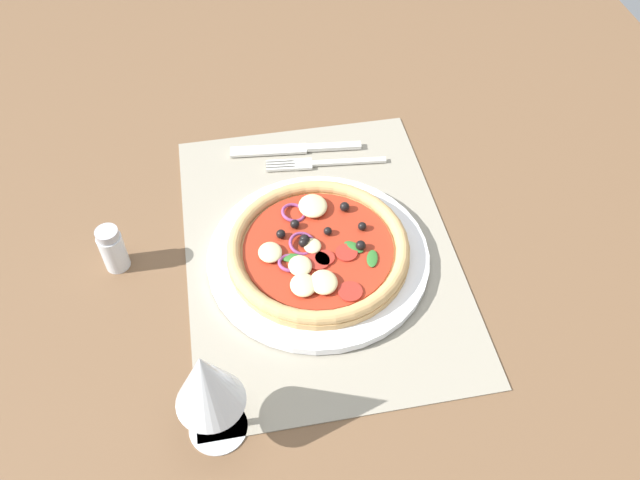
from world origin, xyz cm
name	(u,v)px	position (x,y,z in cm)	size (l,w,h in cm)	color
ground_plane	(319,254)	(0.00, 0.00, -1.20)	(190.00, 140.00, 2.40)	brown
placemat	(319,248)	(0.00, 0.00, 0.20)	(48.98, 35.39, 0.40)	gray
plate	(318,256)	(-2.03, 0.51, 0.96)	(29.01, 29.01, 1.13)	white
pizza	(318,248)	(-2.05, 0.58, 2.63)	(23.75, 23.75, 2.66)	tan
fork	(319,163)	(15.86, -2.90, 0.62)	(3.34, 18.06, 0.44)	silver
knife	(294,149)	(19.66, 0.26, 0.65)	(3.70, 20.06, 0.62)	silver
wine_glass	(206,383)	(-22.94, 15.32, 10.17)	(7.20, 7.20, 14.90)	silver
pepper_shaker	(113,249)	(2.08, 26.45, 3.25)	(3.20, 3.20, 6.70)	silver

